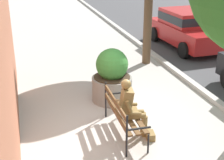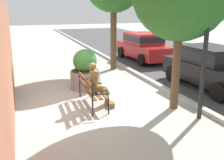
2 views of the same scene
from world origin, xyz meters
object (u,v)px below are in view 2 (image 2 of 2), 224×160
(parked_car_black, at_px, (211,66))
(parked_car_red, at_px, (144,46))
(park_bench, at_px, (90,88))
(bronze_statue_seated, at_px, (98,85))
(concrete_planter, at_px, (85,71))
(lamp_post, at_px, (208,25))

(parked_car_black, bearing_deg, parked_car_red, 180.00)
(park_bench, xyz_separation_m, bronze_statue_seated, (0.12, 0.21, 0.12))
(concrete_planter, bearing_deg, park_bench, -9.04)
(bronze_statue_seated, xyz_separation_m, lamp_post, (1.89, 2.35, 1.88))
(park_bench, distance_m, parked_car_red, 7.72)
(lamp_post, bearing_deg, concrete_planter, -149.16)
(concrete_planter, xyz_separation_m, lamp_post, (3.81, 2.27, 1.89))
(parked_car_red, bearing_deg, park_bench, -38.49)
(parked_car_black, distance_m, lamp_post, 3.66)
(park_bench, xyz_separation_m, parked_car_red, (-6.04, 4.80, 0.30))
(park_bench, height_order, parked_car_black, parked_car_black)
(bronze_statue_seated, relative_size, concrete_planter, 0.92)
(park_bench, relative_size, parked_car_black, 0.44)
(parked_car_black, relative_size, lamp_post, 1.07)
(parked_car_red, height_order, lamp_post, lamp_post)
(bronze_statue_seated, relative_size, parked_car_red, 0.33)
(concrete_planter, bearing_deg, parked_car_red, 133.19)
(bronze_statue_seated, xyz_separation_m, parked_car_red, (-6.16, 4.59, 0.17))
(bronze_statue_seated, bearing_deg, parked_car_black, 95.44)
(parked_car_red, distance_m, lamp_post, 8.53)
(concrete_planter, height_order, lamp_post, lamp_post)
(bronze_statue_seated, height_order, lamp_post, lamp_post)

